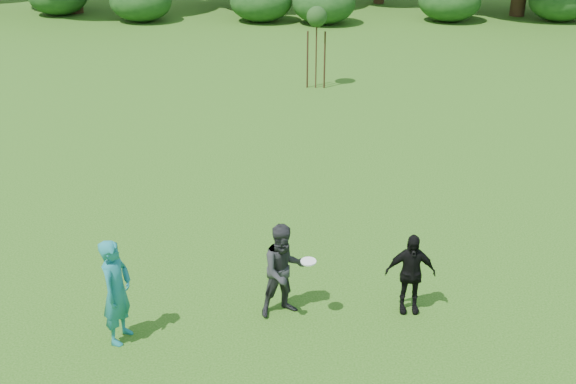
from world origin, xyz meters
name	(u,v)px	position (x,y,z in m)	size (l,w,h in m)	color
ground	(275,320)	(0.00, 0.00, 0.00)	(120.00, 120.00, 0.00)	#19470C
player_teal	(117,291)	(-2.54, -0.73, 0.94)	(0.68, 0.45, 1.87)	#1B757C
player_grey	(284,270)	(0.14, 0.24, 0.87)	(0.85, 0.66, 1.75)	#292A2C
player_black	(410,273)	(2.34, 0.50, 0.76)	(0.89, 0.37, 1.52)	black
frisbee	(308,261)	(0.57, 0.07, 1.17)	(0.27, 0.27, 0.04)	white
sapling	(317,19)	(0.13, 14.25, 2.42)	(0.70, 0.70, 2.85)	#3D2417
hillside	(328,51)	(-0.56, 68.45, -11.97)	(150.00, 72.00, 52.00)	olive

